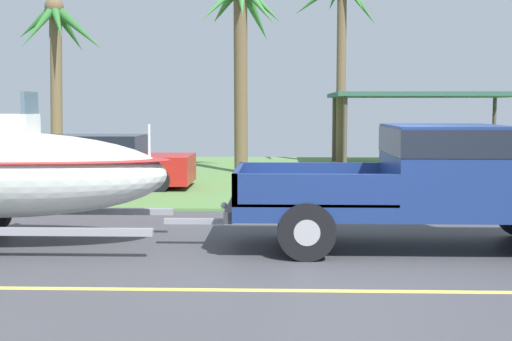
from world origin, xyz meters
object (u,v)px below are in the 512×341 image
object	(u,v)px
palm_tree_far_left	(57,44)
palm_tree_mid	(342,18)
parked_sedan_far	(98,163)
palm_tree_near_right	(242,26)
pickup_truck_towing	(441,180)
carport_awning	(427,97)

from	to	relation	value
palm_tree_far_left	palm_tree_mid	bearing A→B (deg)	0.58
parked_sedan_far	palm_tree_near_right	distance (m)	6.53
palm_tree_near_right	pickup_truck_towing	bearing A→B (deg)	-72.07
parked_sedan_far	palm_tree_near_right	size ratio (longest dim) A/B	0.76
pickup_truck_towing	palm_tree_far_left	world-z (taller)	palm_tree_far_left
pickup_truck_towing	carport_awning	bearing A→B (deg)	78.71
pickup_truck_towing	palm_tree_far_left	size ratio (longest dim) A/B	0.95
parked_sedan_far	palm_tree_mid	xyz separation A→B (m)	(6.77, 7.03, 4.49)
parked_sedan_far	carport_awning	xyz separation A→B (m)	(9.60, 6.35, 1.76)
palm_tree_near_right	palm_tree_mid	xyz separation A→B (m)	(3.32, 3.05, 0.63)
pickup_truck_towing	palm_tree_near_right	distance (m)	11.93
palm_tree_near_right	palm_tree_far_left	xyz separation A→B (m)	(-6.66, 2.95, -0.26)
pickup_truck_towing	carport_awning	xyz separation A→B (m)	(2.64, 13.23, 1.41)
carport_awning	palm_tree_mid	bearing A→B (deg)	166.55
pickup_truck_towing	palm_tree_mid	xyz separation A→B (m)	(-0.19, 13.90, 4.15)
parked_sedan_far	palm_tree_far_left	size ratio (longest dim) A/B	0.79
carport_awning	palm_tree_far_left	bearing A→B (deg)	177.43
carport_awning	palm_tree_near_right	size ratio (longest dim) A/B	1.04
parked_sedan_far	palm_tree_mid	bearing A→B (deg)	46.09
palm_tree_near_right	palm_tree_mid	distance (m)	4.55
palm_tree_far_left	pickup_truck_towing	bearing A→B (deg)	-53.60
palm_tree_near_right	palm_tree_far_left	world-z (taller)	palm_tree_near_right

